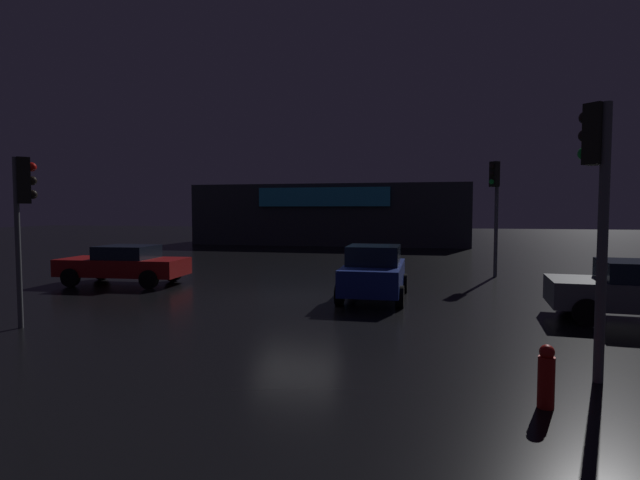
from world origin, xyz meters
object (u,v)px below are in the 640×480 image
(store_building, at_px, (334,214))
(traffic_signal_opposite, at_px, (495,196))
(car_far, at_px, (124,264))
(traffic_signal_main, at_px, (598,188))
(car_near, at_px, (374,272))
(traffic_signal_cross_left, at_px, (23,200))
(fire_hydrant, at_px, (546,377))

(store_building, distance_m, traffic_signal_opposite, 21.32)
(traffic_signal_opposite, height_order, car_far, traffic_signal_opposite)
(traffic_signal_main, relative_size, car_near, 1.10)
(traffic_signal_cross_left, bearing_deg, fire_hydrant, -12.96)
(car_near, bearing_deg, fire_hydrant, -67.76)
(store_building, height_order, traffic_signal_cross_left, store_building)
(traffic_signal_main, height_order, traffic_signal_opposite, traffic_signal_opposite)
(car_near, xyz_separation_m, fire_hydrant, (3.18, -7.76, -0.37))
(traffic_signal_opposite, bearing_deg, car_far, -159.86)
(traffic_signal_main, xyz_separation_m, traffic_signal_cross_left, (-11.38, 1.08, -0.11))
(store_building, bearing_deg, traffic_signal_opposite, -61.81)
(traffic_signal_opposite, bearing_deg, car_near, -124.94)
(store_building, bearing_deg, fire_hydrant, -74.25)
(traffic_signal_main, bearing_deg, fire_hydrant, -125.57)
(traffic_signal_main, bearing_deg, traffic_signal_opposite, 90.09)
(store_building, bearing_deg, traffic_signal_main, -72.03)
(store_building, height_order, car_near, store_building)
(car_near, height_order, car_far, car_near)
(traffic_signal_opposite, relative_size, car_near, 1.18)
(car_far, relative_size, fire_hydrant, 5.25)
(traffic_signal_opposite, bearing_deg, traffic_signal_cross_left, -135.32)
(traffic_signal_cross_left, xyz_separation_m, car_far, (-1.83, 6.40, -2.17))
(traffic_signal_cross_left, xyz_separation_m, car_near, (7.26, 5.36, -2.09))
(traffic_signal_main, height_order, car_far, traffic_signal_main)
(traffic_signal_opposite, xyz_separation_m, car_near, (-4.10, -5.87, -2.43))
(store_building, xyz_separation_m, traffic_signal_main, (10.08, -31.09, 0.69))
(car_near, bearing_deg, traffic_signal_opposite, 55.06)
(car_far, height_order, fire_hydrant, car_far)
(traffic_signal_main, height_order, car_near, traffic_signal_main)
(traffic_signal_cross_left, distance_m, car_near, 9.26)
(store_building, height_order, traffic_signal_main, store_building)
(traffic_signal_main, relative_size, traffic_signal_opposite, 0.94)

